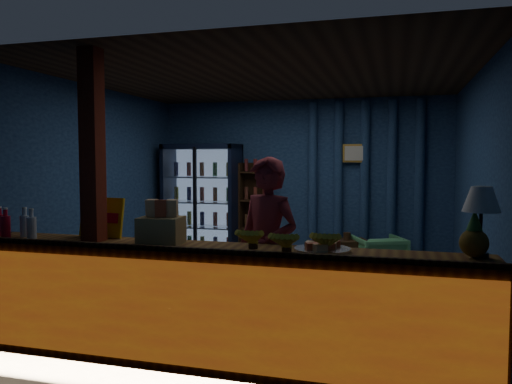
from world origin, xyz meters
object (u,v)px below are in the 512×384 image
(shopkeeper, at_px, (267,252))
(green_chair, at_px, (379,257))
(pastry_tray, at_px, (322,248))
(table_lamp, at_px, (481,202))

(shopkeeper, distance_m, green_chair, 3.06)
(pastry_tray, distance_m, table_lamp, 1.19)
(green_chair, xyz_separation_m, table_lamp, (0.80, -3.24, 1.06))
(green_chair, bearing_deg, shopkeeper, 49.95)
(shopkeeper, relative_size, green_chair, 2.57)
(shopkeeper, xyz_separation_m, green_chair, (0.87, 2.89, -0.54))
(green_chair, xyz_separation_m, pastry_tray, (-0.33, -3.28, 0.68))
(shopkeeper, bearing_deg, green_chair, 95.78)
(shopkeeper, xyz_separation_m, table_lamp, (1.67, -0.36, 0.51))
(shopkeeper, bearing_deg, table_lamp, 10.49)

